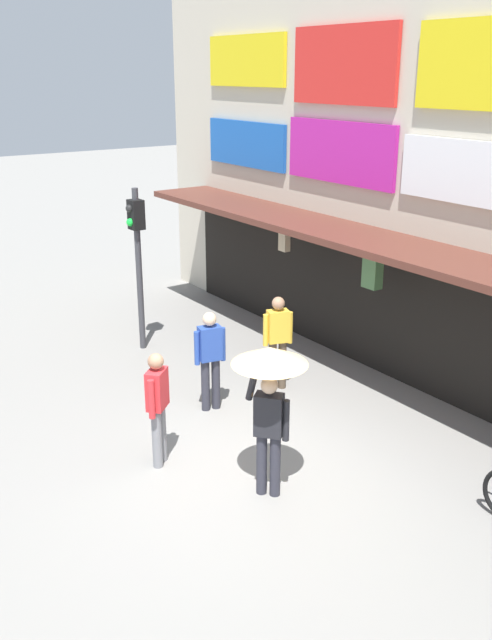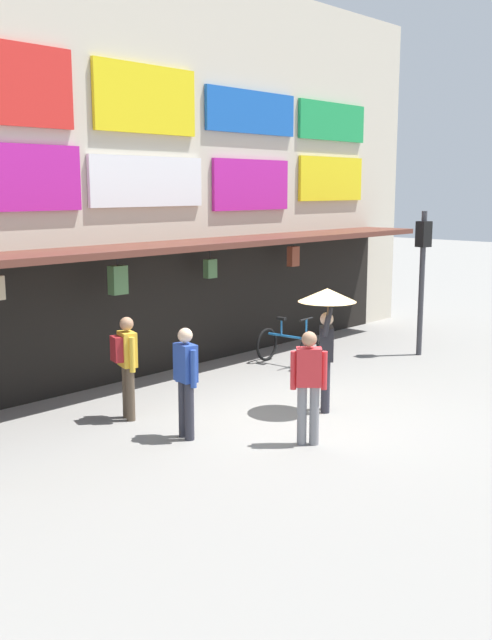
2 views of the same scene
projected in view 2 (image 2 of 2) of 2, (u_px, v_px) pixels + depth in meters
ground_plane at (307, 415)px, 12.20m from camera, size 80.00×80.00×0.00m
shopfront at (128, 174)px, 14.56m from camera, size 18.00×2.60×8.00m
traffic_light_far at (422, 260)px, 16.23m from camera, size 0.32×0.35×3.20m
bicycle_parked at (288, 346)px, 15.60m from camera, size 0.81×1.21×1.05m
pedestrian_in_red at (126, 360)px, 11.79m from camera, size 0.43×0.51×1.68m
pedestrian_in_yellow at (309, 381)px, 10.62m from camera, size 0.40×0.42×1.68m
pedestrian_with_umbrella at (327, 315)px, 12.11m from camera, size 0.96×0.96×2.08m
pedestrian_in_blue at (186, 377)px, 10.89m from camera, size 0.29×0.52×1.68m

